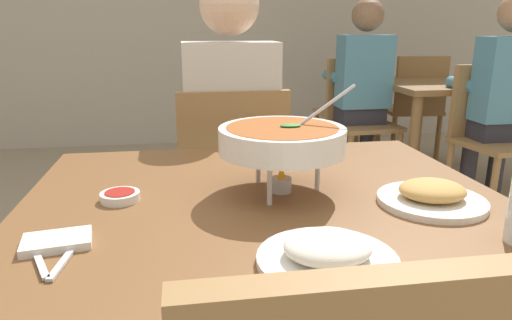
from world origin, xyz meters
name	(u,v)px	position (x,y,z in m)	size (l,w,h in m)	color
dining_table_main	(266,240)	(0.00, 0.00, 0.63)	(1.13, 0.97, 0.74)	brown
chair_diner_main	(232,183)	(0.00, 0.77, 0.51)	(0.44, 0.44, 0.90)	olive
diner_main	(230,125)	(0.00, 0.81, 0.75)	(0.40, 0.45, 1.31)	#2D2D38
curry_bowl	(282,140)	(0.04, 0.04, 0.87)	(0.33, 0.30, 0.26)	silver
rice_plate	(327,254)	(0.05, -0.33, 0.76)	(0.24, 0.24, 0.06)	white
appetizer_plate	(432,196)	(0.36, -0.10, 0.76)	(0.24, 0.24, 0.06)	white
sauce_dish	(120,196)	(-0.34, 0.04, 0.75)	(0.09, 0.09, 0.02)	white
napkin_folded	(57,241)	(-0.42, -0.18, 0.75)	(0.12, 0.08, 0.02)	white
fork_utensil	(38,257)	(-0.44, -0.23, 0.74)	(0.01, 0.17, 0.01)	silver
spoon_utensil	(68,255)	(-0.39, -0.23, 0.74)	(0.01, 0.17, 0.01)	silver
dining_table_far	(450,100)	(1.76, 2.11, 0.61)	(1.00, 0.80, 0.74)	brown
chair_bg_left	(490,129)	(1.70, 1.55, 0.51)	(0.50, 0.50, 0.90)	olive
chair_bg_middle	(358,113)	(1.09, 2.21, 0.51)	(0.48, 0.48, 0.90)	olive
chair_bg_right	(414,103)	(1.73, 2.58, 0.51)	(0.48, 0.48, 0.90)	olive
chair_bg_corner	(357,104)	(1.25, 2.62, 0.51)	(0.46, 0.46, 0.90)	olive
patron_bg_left	(502,91)	(1.74, 1.55, 0.75)	(0.40, 0.45, 1.31)	#2D2D38
patron_bg_middle	(362,82)	(1.09, 2.16, 0.75)	(0.40, 0.45, 1.31)	#2D2D38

